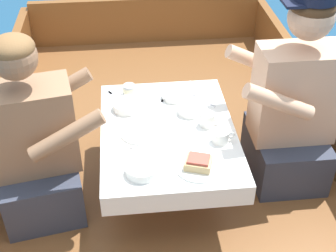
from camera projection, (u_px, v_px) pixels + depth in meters
name	position (u px, v px, depth m)	size (l,w,h in m)	color
ground_plane	(170.00, 229.00, 2.55)	(60.00, 60.00, 0.00)	navy
boat_deck	(170.00, 213.00, 2.48)	(1.90, 3.63, 0.25)	brown
bow_coaming	(145.00, 20.00, 3.72)	(1.78, 0.06, 0.36)	brown
cockpit_table	(168.00, 135.00, 2.27)	(0.64, 0.86, 0.37)	#B2B2B7
person_port	(35.00, 147.00, 2.15)	(0.57, 0.52, 0.92)	#333847
person_starboard	(292.00, 109.00, 2.30)	(0.52, 0.44, 1.03)	#333847
plate_sandwich	(198.00, 167.00, 2.02)	(0.20, 0.20, 0.01)	silver
plate_bread	(142.00, 131.00, 2.22)	(0.21, 0.21, 0.01)	silver
sandwich	(198.00, 162.00, 2.00)	(0.13, 0.12, 0.05)	tan
bowl_port_near	(173.00, 95.00, 2.45)	(0.12, 0.12, 0.04)	silver
bowl_starboard_near	(190.00, 109.00, 2.34)	(0.12, 0.12, 0.04)	silver
bowl_center_far	(142.00, 169.00, 1.98)	(0.14, 0.14, 0.04)	silver
bowl_port_far	(127.00, 105.00, 2.37)	(0.14, 0.14, 0.04)	silver
coffee_cup_port	(221.00, 136.00, 2.15)	(0.10, 0.08, 0.06)	silver
coffee_cup_starboard	(207.00, 119.00, 2.25)	(0.10, 0.07, 0.07)	silver
tin_can	(129.00, 90.00, 2.48)	(0.07, 0.07, 0.05)	silver
utensil_spoon_center	(200.00, 97.00, 2.46)	(0.11, 0.15, 0.01)	silver
utensil_fork_port	(158.00, 106.00, 2.40)	(0.10, 0.16, 0.00)	silver
utensil_knife_port	(192.00, 140.00, 2.17)	(0.04, 0.17, 0.00)	silver
utensil_fork_starboard	(115.00, 97.00, 2.47)	(0.10, 0.16, 0.00)	silver
utensil_knife_starboard	(204.00, 85.00, 2.57)	(0.15, 0.10, 0.00)	silver
utensil_spoon_starboard	(137.00, 153.00, 2.10)	(0.07, 0.17, 0.01)	silver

